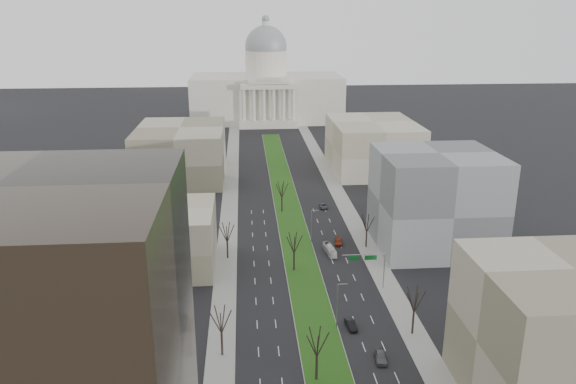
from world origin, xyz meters
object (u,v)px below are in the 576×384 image
box_van (330,250)px  car_black (351,324)px  car_grey_near (381,356)px  car_red (339,242)px  car_grey_far (323,206)px

box_van → car_black: bearing=-98.8°
car_grey_near → car_black: size_ratio=1.07×
car_grey_near → box_van: box_van is taller
car_grey_near → car_black: 11.00m
car_black → car_red: 39.82m
car_black → car_grey_far: car_black is taller
car_grey_near → car_grey_far: 77.87m
car_black → car_grey_far: bearing=79.9°
car_black → car_red: size_ratio=0.96×
car_grey_near → box_van: bearing=98.8°
car_red → box_van: (-3.13, -5.70, 0.37)m
car_black → car_red: (4.28, 39.59, -0.06)m
car_red → car_grey_far: (0.00, 27.73, -0.00)m
car_grey_near → car_black: car_grey_near is taller
car_black → box_van: 33.91m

